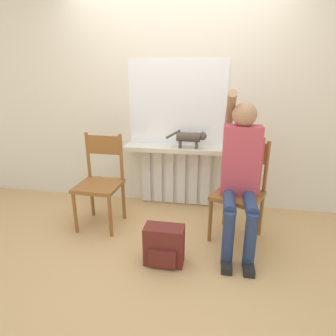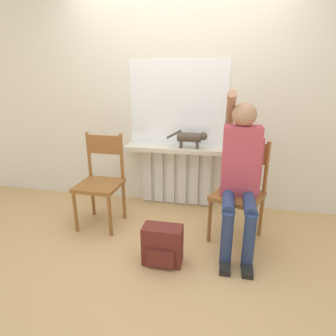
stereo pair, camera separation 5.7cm
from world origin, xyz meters
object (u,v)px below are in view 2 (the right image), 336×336
at_px(person, 241,170).
at_px(chair_left, 101,180).
at_px(cat, 191,137).
at_px(chair_right, 240,191).
at_px(backpack, 162,245).

bearing_deg(person, chair_left, 175.23).
bearing_deg(cat, chair_right, -44.40).
relative_size(chair_left, cat, 2.08).
bearing_deg(chair_left, chair_right, 1.33).
xyz_separation_m(chair_right, cat, (-0.54, 0.53, 0.39)).
bearing_deg(person, backpack, -144.60).
bearing_deg(cat, backpack, -95.38).
relative_size(person, backpack, 4.17).
height_order(chair_left, backpack, chair_left).
bearing_deg(person, chair_right, 81.72).
relative_size(chair_right, person, 0.68).
distance_m(chair_left, chair_right, 1.44).
relative_size(chair_left, person, 0.68).
height_order(cat, backpack, cat).
bearing_deg(chair_right, chair_left, -157.78).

